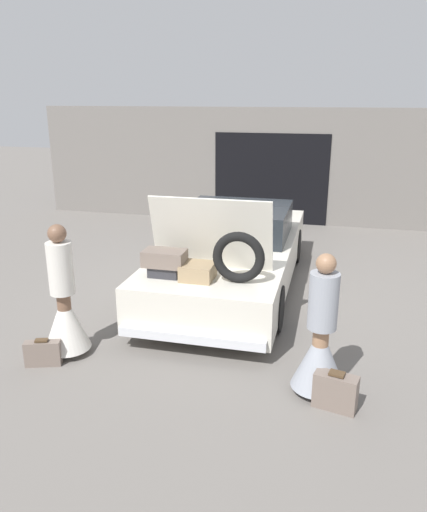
{
  "coord_description": "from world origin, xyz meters",
  "views": [
    {
      "loc": [
        1.56,
        -7.7,
        3.08
      ],
      "look_at": [
        0.0,
        -1.36,
        0.96
      ],
      "focal_mm": 35.0,
      "sensor_mm": 36.0,
      "label": 1
    }
  ],
  "objects": [
    {
      "name": "ground_plane",
      "position": [
        0.0,
        0.0,
        0.0
      ],
      "size": [
        40.0,
        40.0,
        0.0
      ],
      "primitive_type": "plane",
      "color": "slate"
    },
    {
      "name": "garage_wall_back",
      "position": [
        0.0,
        4.62,
        1.39
      ],
      "size": [
        12.0,
        0.14,
        2.8
      ],
      "color": "slate",
      "rests_on": "ground_plane"
    },
    {
      "name": "car",
      "position": [
        -0.0,
        0.0,
        0.6
      ],
      "size": [
        1.98,
        5.03,
        1.82
      ],
      "color": "silver",
      "rests_on": "ground_plane"
    },
    {
      "name": "person_left",
      "position": [
        -1.53,
        -2.73,
        0.59
      ],
      "size": [
        0.57,
        0.57,
        1.66
      ],
      "rotation": [
        0.0,
        0.0,
        -1.34
      ],
      "color": "brown",
      "rests_on": "ground_plane"
    },
    {
      "name": "person_right",
      "position": [
        1.53,
        -2.86,
        0.56
      ],
      "size": [
        0.58,
        0.58,
        1.57
      ],
      "rotation": [
        0.0,
        0.0,
        1.74
      ],
      "color": "#997051",
      "rests_on": "ground_plane"
    },
    {
      "name": "suitcase_beside_left_person",
      "position": [
        -1.67,
        -3.07,
        0.16
      ],
      "size": [
        0.44,
        0.25,
        0.34
      ],
      "color": "#75665B",
      "rests_on": "ground_plane"
    },
    {
      "name": "suitcase_beside_right_person",
      "position": [
        1.72,
        -3.12,
        0.19
      ],
      "size": [
        0.47,
        0.28,
        0.41
      ],
      "color": "#75665B",
      "rests_on": "ground_plane"
    }
  ]
}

